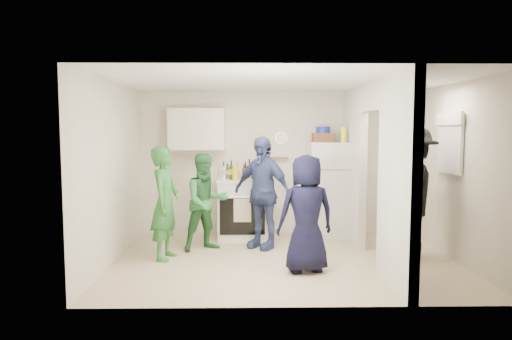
{
  "coord_description": "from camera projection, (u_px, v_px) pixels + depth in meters",
  "views": [
    {
      "loc": [
        -0.52,
        -6.29,
        1.84
      ],
      "look_at": [
        -0.41,
        0.4,
        1.25
      ],
      "focal_mm": 32.0,
      "sensor_mm": 36.0,
      "label": 1
    }
  ],
  "objects": [
    {
      "name": "bottle_h",
      "position": [
        224.0,
        171.0,
        7.56
      ],
      "size": [
        0.06,
        0.06,
        0.3
      ],
      "primitive_type": "cylinder",
      "color": "silver",
      "rests_on": "stove"
    },
    {
      "name": "yellow_cup_stack_top",
      "position": [
        344.0,
        135.0,
        7.53
      ],
      "size": [
        0.09,
        0.09,
        0.25
      ],
      "primitive_type": "cylinder",
      "color": "#F9FF15",
      "rests_on": "fridge"
    },
    {
      "name": "wall_back",
      "position": [
        278.0,
        163.0,
        8.02
      ],
      "size": [
        4.8,
        0.0,
        4.8
      ],
      "primitive_type": "plane",
      "rotation": [
        1.57,
        0.0,
        0.0
      ],
      "color": "silver",
      "rests_on": "floor"
    },
    {
      "name": "partition_pier_front",
      "position": [
        398.0,
        181.0,
        5.25
      ],
      "size": [
        0.12,
        1.2,
        2.5
      ],
      "primitive_type": "cube",
      "color": "silver",
      "rests_on": "floor"
    },
    {
      "name": "bottle_i",
      "position": [
        246.0,
        170.0,
        7.77
      ],
      "size": [
        0.06,
        0.06,
        0.29
      ],
      "primitive_type": "cylinder",
      "color": "#622210",
      "rests_on": "stove"
    },
    {
      "name": "bottle_e",
      "position": [
        249.0,
        168.0,
        7.88
      ],
      "size": [
        0.07,
        0.07,
        0.33
      ],
      "primitive_type": "cylinder",
      "color": "#A5B3B7",
      "rests_on": "stove"
    },
    {
      "name": "blue_bowl",
      "position": [
        323.0,
        130.0,
        7.67
      ],
      "size": [
        0.24,
        0.24,
        0.11
      ],
      "primitive_type": "cylinder",
      "color": "navy",
      "rests_on": "wicker_basket"
    },
    {
      "name": "person_green_left",
      "position": [
        165.0,
        203.0,
        6.47
      ],
      "size": [
        0.48,
        0.64,
        1.61
      ],
      "primitive_type": "imported",
      "rotation": [
        0.0,
        0.0,
        1.4
      ],
      "color": "#30783B",
      "rests_on": "floor"
    },
    {
      "name": "bottle_f",
      "position": [
        254.0,
        170.0,
        7.7
      ],
      "size": [
        0.08,
        0.08,
        0.29
      ],
      "primitive_type": "cylinder",
      "color": "#173F1D",
      "rests_on": "stove"
    },
    {
      "name": "wall_front",
      "position": [
        300.0,
        188.0,
        4.63
      ],
      "size": [
        4.8,
        0.0,
        4.8
      ],
      "primitive_type": "plane",
      "rotation": [
        -1.57,
        0.0,
        0.0
      ],
      "color": "silver",
      "rests_on": "floor"
    },
    {
      "name": "wall_right",
      "position": [
        458.0,
        172.0,
        6.36
      ],
      "size": [
        0.0,
        3.4,
        3.4
      ],
      "primitive_type": "plane",
      "rotation": [
        1.57,
        0.0,
        -1.57
      ],
      "color": "silver",
      "rests_on": "floor"
    },
    {
      "name": "bottle_d",
      "position": [
        244.0,
        172.0,
        7.62
      ],
      "size": [
        0.06,
        0.06,
        0.25
      ],
      "primitive_type": "cylinder",
      "color": "#655B11",
      "rests_on": "stove"
    },
    {
      "name": "nook_window",
      "position": [
        451.0,
        143.0,
        6.52
      ],
      "size": [
        0.03,
        0.7,
        0.8
      ],
      "primitive_type": "cube",
      "color": "black",
      "rests_on": "wall_right"
    },
    {
      "name": "bottle_a",
      "position": [
        227.0,
        171.0,
        7.81
      ],
      "size": [
        0.07,
        0.07,
        0.25
      ],
      "primitive_type": "cylinder",
      "color": "brown",
      "rests_on": "stove"
    },
    {
      "name": "stove",
      "position": [
        243.0,
        209.0,
        7.74
      ],
      "size": [
        0.85,
        0.71,
        1.01
      ],
      "primitive_type": "cube",
      "color": "white",
      "rests_on": "floor"
    },
    {
      "name": "fridge",
      "position": [
        329.0,
        190.0,
        7.71
      ],
      "size": [
        0.67,
        0.65,
        1.63
      ],
      "primitive_type": "cube",
      "color": "silver",
      "rests_on": "floor"
    },
    {
      "name": "nook_valance",
      "position": [
        449.0,
        119.0,
        6.49
      ],
      "size": [
        0.04,
        0.82,
        0.18
      ],
      "primitive_type": "cube",
      "color": "white",
      "rests_on": "wall_right"
    },
    {
      "name": "bottle_c",
      "position": [
        237.0,
        171.0,
        7.82
      ],
      "size": [
        0.06,
        0.06,
        0.25
      ],
      "primitive_type": "cylinder",
      "color": "silver",
      "rests_on": "stove"
    },
    {
      "name": "person_green_center",
      "position": [
        206.0,
        202.0,
        6.96
      ],
      "size": [
        0.9,
        0.84,
        1.48
      ],
      "primitive_type": "imported",
      "rotation": [
        0.0,
        0.0,
        0.49
      ],
      "color": "#35783B",
      "rests_on": "floor"
    },
    {
      "name": "red_cup",
      "position": [
        256.0,
        177.0,
        7.5
      ],
      "size": [
        0.09,
        0.09,
        0.12
      ],
      "primitive_type": "cylinder",
      "color": "#B00B15",
      "rests_on": "stove"
    },
    {
      "name": "yellow_cup_stack_stove",
      "position": [
        235.0,
        173.0,
        7.47
      ],
      "size": [
        0.09,
        0.09,
        0.25
      ],
      "primitive_type": "cylinder",
      "color": "#EBB013",
      "rests_on": "stove"
    },
    {
      "name": "wall_clock",
      "position": [
        281.0,
        138.0,
        7.96
      ],
      "size": [
        0.22,
        0.02,
        0.22
      ],
      "primitive_type": "cylinder",
      "rotation": [
        1.57,
        0.0,
        0.0
      ],
      "color": "white",
      "rests_on": "wall_back"
    },
    {
      "name": "wicker_basket",
      "position": [
        323.0,
        138.0,
        7.68
      ],
      "size": [
        0.35,
        0.25,
        0.15
      ],
      "primitive_type": "cube",
      "color": "brown",
      "rests_on": "fridge"
    },
    {
      "name": "wall_left",
      "position": [
        112.0,
        173.0,
        6.28
      ],
      "size": [
        0.0,
        3.4,
        3.4
      ],
      "primitive_type": "plane",
      "rotation": [
        1.57,
        0.0,
        1.57
      ],
      "color": "silver",
      "rests_on": "floor"
    },
    {
      "name": "floor",
      "position": [
        286.0,
        261.0,
        6.43
      ],
      "size": [
        4.8,
        4.8,
        0.0
      ],
      "primitive_type": "plane",
      "color": "tan",
      "rests_on": "ground"
    },
    {
      "name": "person_denim",
      "position": [
        262.0,
        192.0,
        7.07
      ],
      "size": [
        1.07,
        0.95,
        1.74
      ],
      "primitive_type": "imported",
      "rotation": [
        0.0,
        0.0,
        -0.63
      ],
      "color": "#3D4886",
      "rests_on": "floor"
    },
    {
      "name": "spice_shelf",
      "position": [
        278.0,
        158.0,
        7.96
      ],
      "size": [
        0.35,
        0.08,
        0.03
      ],
      "primitive_type": "cube",
      "color": "olive",
      "rests_on": "wall_back"
    },
    {
      "name": "upper_cabinet",
      "position": [
        197.0,
        129.0,
        7.76
      ],
      "size": [
        0.95,
        0.34,
        0.7
      ],
      "primitive_type": "cube",
      "color": "silver",
      "rests_on": "wall_back"
    },
    {
      "name": "nook_window_frame",
      "position": [
        450.0,
        143.0,
        6.52
      ],
      "size": [
        0.04,
        0.76,
        0.86
      ],
      "primitive_type": "cube",
      "color": "white",
      "rests_on": "wall_right"
    },
    {
      "name": "partition_header",
      "position": [
        374.0,
        96.0,
        6.25
      ],
      "size": [
        0.12,
        1.0,
        0.4
      ],
      "primitive_type": "cube",
      "color": "silver",
      "rests_on": "partition_pier_back"
    },
    {
      "name": "person_nook",
      "position": [
        410.0,
        192.0,
        6.45
      ],
      "size": [
        1.24,
        1.43,
        1.91
      ],
      "primitive_type": "imported",
      "rotation": [
        0.0,
        0.0,
        -2.11
      ],
      "color": "black",
      "rests_on": "floor"
    },
    {
      "name": "person_navy",
      "position": [
        306.0,
        214.0,
        5.88
      ],
      "size": [
        0.83,
        0.63,
        1.53
      ],
      "primitive_type": "imported",
      "rotation": [
        0.0,
        0.0,
        -2.93
      ],
      "color": "black",
      "rests_on": "floor"
    },
    {
      "name": "bottle_b",
      "position": [
        231.0,
        170.0,
        7.61
      ],
      "size": [
        0.07,
        0.07,
        0.32
      ],
      "primitive_type": "cylinder",
      "color": "#184A1E",
      "rests_on": "stove"
    },
    {
      "name": "partition_pier_back",
      "position": [
        354.0,
        166.0,
        7.44
      ],
      "size": [
        0.12,
        1.2,
        2.5
      ],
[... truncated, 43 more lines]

